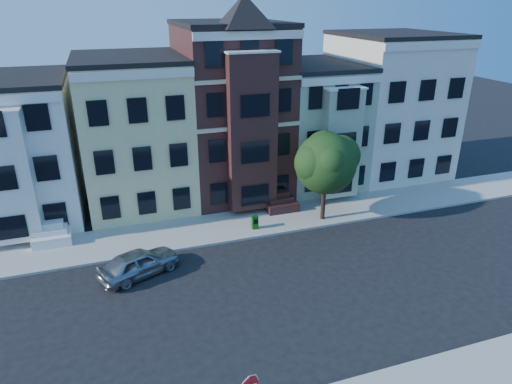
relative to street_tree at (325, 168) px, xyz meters
name	(u,v)px	position (x,y,z in m)	size (l,w,h in m)	color
ground	(311,289)	(-4.06, -6.96, -3.76)	(120.00, 120.00, 0.00)	black
far_sidewalk	(260,222)	(-4.06, 1.04, -3.69)	(60.00, 4.00, 0.15)	#9E9B93
house_white	(10,151)	(-19.06, 7.54, 0.74)	(8.00, 9.00, 9.00)	white
house_yellow	(135,133)	(-11.06, 7.54, 1.24)	(7.00, 9.00, 10.00)	beige
house_brown	(231,112)	(-4.06, 7.54, 2.24)	(7.00, 9.00, 12.00)	#3C1C1A
house_green	(311,125)	(2.44, 7.54, 0.74)	(6.00, 9.00, 9.00)	#9EAE91
house_cream	(388,106)	(9.44, 7.54, 1.74)	(8.00, 9.00, 11.00)	silver
street_tree	(325,168)	(0.00, 0.00, 0.00)	(6.21, 6.21, 7.23)	#254919
parked_car	(139,263)	(-12.18, -2.78, -3.02)	(1.75, 4.34, 1.48)	#9FA1A8
newspaper_box	(255,222)	(-4.72, 0.08, -3.18)	(0.39, 0.34, 0.86)	#0D500E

